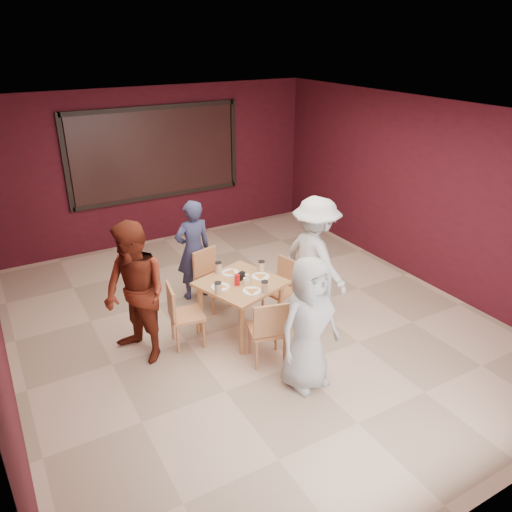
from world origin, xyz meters
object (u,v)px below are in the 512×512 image
diner_left (136,294)px  diner_right (315,259)px  chair_front (269,328)px  diner_back (193,250)px  dining_table (241,288)px  chair_left (181,312)px  chair_back (210,275)px  chair_right (283,285)px  diner_front (309,324)px

diner_left → diner_right: 2.40m
chair_front → diner_back: (-0.09, 1.97, 0.27)m
chair_front → diner_left: 1.61m
diner_left → dining_table: bearing=65.3°
chair_front → diner_left: size_ratio=0.50×
diner_back → chair_left: bearing=57.0°
chair_left → diner_left: diner_left is taller
dining_table → diner_left: 1.35m
chair_back → chair_right: bearing=-45.6°
diner_front → diner_right: 1.51m
diner_back → diner_left: diner_left is taller
chair_back → chair_right: 1.07m
diner_back → diner_left: 1.59m
chair_front → chair_left: chair_front is taller
chair_left → diner_right: size_ratio=0.49×
chair_left → diner_back: size_ratio=0.56×
dining_table → diner_right: size_ratio=0.67×
dining_table → diner_back: 1.19m
chair_back → diner_left: (-1.28, -0.72, 0.39)m
diner_left → chair_back: bearing=99.5°
chair_left → chair_back: bearing=44.7°
chair_left → diner_front: size_ratio=0.54×
chair_right → diner_back: (-0.84, 1.11, 0.29)m
chair_left → chair_right: (1.50, -0.02, -0.01)m
chair_left → diner_back: bearing=59.1°
chair_left → diner_left: size_ratio=0.48×
dining_table → diner_left: size_ratio=0.67×
diner_right → chair_right: bearing=54.5°
diner_left → diner_right: size_ratio=1.01×
chair_back → diner_back: (-0.10, 0.35, 0.28)m
chair_back → diner_front: 2.18m
diner_back → diner_right: diner_right is taller
chair_right → diner_right: 0.58m
chair_front → diner_left: (-1.27, 0.90, 0.38)m
chair_front → diner_right: diner_right is taller
chair_back → diner_left: size_ratio=0.48×
diner_front → diner_left: 2.04m
dining_table → chair_right: size_ratio=1.40×
dining_table → diner_left: bearing=175.1°
dining_table → diner_back: bearing=97.2°
chair_front → chair_back: 1.62m
dining_table → diner_front: 1.33m
chair_left → diner_front: (0.93, -1.41, 0.30)m
diner_back → chair_back: bearing=103.8°
chair_back → diner_right: diner_right is taller
chair_left → chair_front: bearing=-49.9°
chair_right → diner_right: diner_right is taller
chair_right → chair_front: bearing=-131.3°
dining_table → chair_right: (0.70, 0.07, -0.17)m
dining_table → diner_back: size_ratio=0.77×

